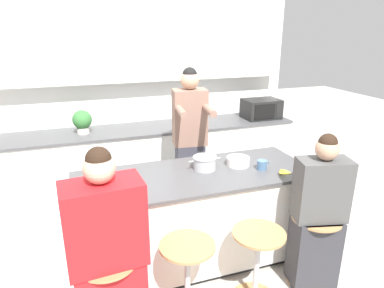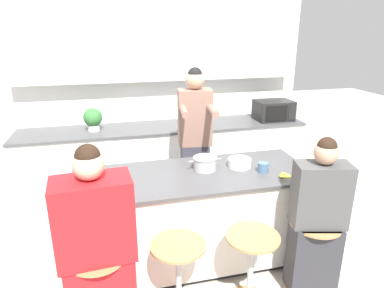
{
  "view_description": "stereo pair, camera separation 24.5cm",
  "coord_description": "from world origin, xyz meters",
  "px_view_note": "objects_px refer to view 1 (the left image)",
  "views": [
    {
      "loc": [
        -0.92,
        -2.6,
        2.1
      ],
      "look_at": [
        0.0,
        0.08,
        1.13
      ],
      "focal_mm": 32.0,
      "sensor_mm": 36.0,
      "label": 1
    },
    {
      "loc": [
        -0.68,
        -2.67,
        2.1
      ],
      "look_at": [
        0.0,
        0.08,
        1.13
      ],
      "focal_mm": 32.0,
      "sensor_mm": 36.0,
      "label": 2
    }
  ],
  "objects_px": {
    "bar_stool_rightmost": "(313,245)",
    "cooking_pot": "(205,163)",
    "microwave": "(261,109)",
    "juice_carton": "(96,180)",
    "potted_plant": "(82,121)",
    "bar_stool_center_right": "(257,262)",
    "person_seated_near": "(317,221)",
    "banana_bunch": "(284,172)",
    "coffee_cup_far": "(262,165)",
    "person_cooking": "(190,149)",
    "bar_stool_center_left": "(187,275)",
    "kitchen_island": "(195,217)",
    "coffee_cup_near": "(112,187)",
    "person_wrapped_blanket": "(108,256)",
    "fruit_bowl": "(238,161)"
  },
  "relations": [
    {
      "from": "bar_stool_center_right",
      "to": "coffee_cup_near",
      "type": "bearing_deg",
      "value": 152.02
    },
    {
      "from": "person_wrapped_blanket",
      "to": "microwave",
      "type": "bearing_deg",
      "value": 37.86
    },
    {
      "from": "juice_carton",
      "to": "person_cooking",
      "type": "bearing_deg",
      "value": 34.37
    },
    {
      "from": "cooking_pot",
      "to": "banana_bunch",
      "type": "bearing_deg",
      "value": -29.05
    },
    {
      "from": "bar_stool_center_left",
      "to": "potted_plant",
      "type": "bearing_deg",
      "value": 105.71
    },
    {
      "from": "bar_stool_center_left",
      "to": "microwave",
      "type": "distance_m",
      "value": 2.81
    },
    {
      "from": "cooking_pot",
      "to": "coffee_cup_far",
      "type": "bearing_deg",
      "value": -19.5
    },
    {
      "from": "kitchen_island",
      "to": "bar_stool_center_right",
      "type": "xyz_separation_m",
      "value": [
        0.28,
        -0.66,
        -0.08
      ]
    },
    {
      "from": "person_seated_near",
      "to": "banana_bunch",
      "type": "bearing_deg",
      "value": 120.52
    },
    {
      "from": "potted_plant",
      "to": "banana_bunch",
      "type": "bearing_deg",
      "value": -47.79
    },
    {
      "from": "bar_stool_rightmost",
      "to": "microwave",
      "type": "xyz_separation_m",
      "value": [
        0.64,
        2.08,
        0.67
      ]
    },
    {
      "from": "potted_plant",
      "to": "person_seated_near",
      "type": "bearing_deg",
      "value": -51.26
    },
    {
      "from": "bar_stool_center_left",
      "to": "potted_plant",
      "type": "height_order",
      "value": "potted_plant"
    },
    {
      "from": "bar_stool_center_left",
      "to": "bar_stool_center_right",
      "type": "height_order",
      "value": "same"
    },
    {
      "from": "coffee_cup_near",
      "to": "kitchen_island",
      "type": "bearing_deg",
      "value": 10.14
    },
    {
      "from": "microwave",
      "to": "coffee_cup_far",
      "type": "bearing_deg",
      "value": -119.39
    },
    {
      "from": "juice_carton",
      "to": "bar_stool_center_right",
      "type": "bearing_deg",
      "value": -29.18
    },
    {
      "from": "bar_stool_center_left",
      "to": "banana_bunch",
      "type": "xyz_separation_m",
      "value": [
        1.01,
        0.36,
        0.53
      ]
    },
    {
      "from": "person_wrapped_blanket",
      "to": "person_seated_near",
      "type": "bearing_deg",
      "value": -4.23
    },
    {
      "from": "bar_stool_center_right",
      "to": "juice_carton",
      "type": "distance_m",
      "value": 1.42
    },
    {
      "from": "coffee_cup_far",
      "to": "juice_carton",
      "type": "relative_size",
      "value": 0.67
    },
    {
      "from": "bar_stool_rightmost",
      "to": "cooking_pot",
      "type": "relative_size",
      "value": 2.09
    },
    {
      "from": "coffee_cup_near",
      "to": "microwave",
      "type": "relative_size",
      "value": 0.23
    },
    {
      "from": "fruit_bowl",
      "to": "juice_carton",
      "type": "height_order",
      "value": "juice_carton"
    },
    {
      "from": "person_cooking",
      "to": "cooking_pot",
      "type": "bearing_deg",
      "value": -88.46
    },
    {
      "from": "coffee_cup_far",
      "to": "bar_stool_rightmost",
      "type": "bearing_deg",
      "value": -65.52
    },
    {
      "from": "microwave",
      "to": "person_seated_near",
      "type": "bearing_deg",
      "value": -107.24
    },
    {
      "from": "bar_stool_rightmost",
      "to": "potted_plant",
      "type": "height_order",
      "value": "potted_plant"
    },
    {
      "from": "person_seated_near",
      "to": "coffee_cup_far",
      "type": "distance_m",
      "value": 0.66
    },
    {
      "from": "bar_stool_center_left",
      "to": "person_seated_near",
      "type": "relative_size",
      "value": 0.47
    },
    {
      "from": "juice_carton",
      "to": "potted_plant",
      "type": "height_order",
      "value": "potted_plant"
    },
    {
      "from": "person_seated_near",
      "to": "juice_carton",
      "type": "height_order",
      "value": "person_seated_near"
    },
    {
      "from": "person_seated_near",
      "to": "microwave",
      "type": "xyz_separation_m",
      "value": [
        0.65,
        2.09,
        0.42
      ]
    },
    {
      "from": "kitchen_island",
      "to": "microwave",
      "type": "relative_size",
      "value": 4.31
    },
    {
      "from": "fruit_bowl",
      "to": "coffee_cup_far",
      "type": "xyz_separation_m",
      "value": [
        0.16,
        -0.16,
        0.0
      ]
    },
    {
      "from": "cooking_pot",
      "to": "bar_stool_center_left",
      "type": "bearing_deg",
      "value": -119.59
    },
    {
      "from": "bar_stool_center_left",
      "to": "juice_carton",
      "type": "height_order",
      "value": "juice_carton"
    },
    {
      "from": "person_cooking",
      "to": "person_wrapped_blanket",
      "type": "xyz_separation_m",
      "value": [
        -1.01,
        -1.29,
        -0.2
      ]
    },
    {
      "from": "coffee_cup_far",
      "to": "person_wrapped_blanket",
      "type": "bearing_deg",
      "value": -159.72
    },
    {
      "from": "bar_stool_center_right",
      "to": "banana_bunch",
      "type": "relative_size",
      "value": 4.61
    },
    {
      "from": "coffee_cup_near",
      "to": "bar_stool_center_right",
      "type": "bearing_deg",
      "value": -27.98
    },
    {
      "from": "bar_stool_center_right",
      "to": "juice_carton",
      "type": "xyz_separation_m",
      "value": [
        -1.12,
        0.63,
        0.6
      ]
    },
    {
      "from": "bar_stool_rightmost",
      "to": "potted_plant",
      "type": "xyz_separation_m",
      "value": [
        -1.72,
        2.12,
        0.69
      ]
    },
    {
      "from": "person_cooking",
      "to": "potted_plant",
      "type": "height_order",
      "value": "person_cooking"
    },
    {
      "from": "cooking_pot",
      "to": "fruit_bowl",
      "type": "bearing_deg",
      "value": -2.22
    },
    {
      "from": "kitchen_island",
      "to": "microwave",
      "type": "bearing_deg",
      "value": 44.51
    },
    {
      "from": "microwave",
      "to": "coffee_cup_near",
      "type": "bearing_deg",
      "value": -144.29
    },
    {
      "from": "person_wrapped_blanket",
      "to": "potted_plant",
      "type": "relative_size",
      "value": 5.13
    },
    {
      "from": "person_cooking",
      "to": "person_wrapped_blanket",
      "type": "distance_m",
      "value": 1.65
    },
    {
      "from": "person_seated_near",
      "to": "potted_plant",
      "type": "bearing_deg",
      "value": 142.82
    }
  ]
}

